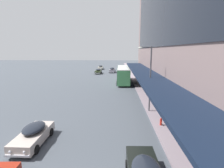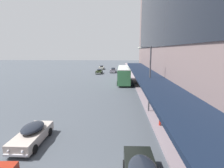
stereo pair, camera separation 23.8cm
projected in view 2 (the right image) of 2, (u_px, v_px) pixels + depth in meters
name	position (u px, v px, depth m)	size (l,w,h in m)	color
transit_bus_kerbside_front	(124.00, 74.00, 38.22)	(2.90, 11.38, 3.41)	#4B995A
sedan_far_back	(99.00, 71.00, 53.62)	(1.87, 4.88, 1.49)	#2A371C
sedan_second_mid	(32.00, 134.00, 13.39)	(1.88, 4.50, 1.47)	beige
sedan_oncoming_front	(113.00, 70.00, 56.25)	(2.03, 4.83, 1.64)	gray
sedan_lead_near	(124.00, 71.00, 54.64)	(2.09, 4.97, 1.64)	gray
sedan_second_near	(101.00, 67.00, 65.84)	(1.91, 4.89, 1.50)	beige
street_lamp	(148.00, 74.00, 19.44)	(1.50, 0.28, 7.34)	#4C4C51
fire_hydrant	(160.00, 122.00, 16.27)	(0.20, 0.40, 0.70)	red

